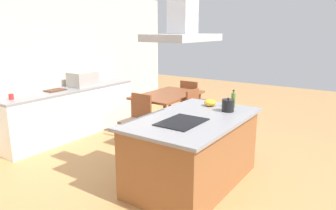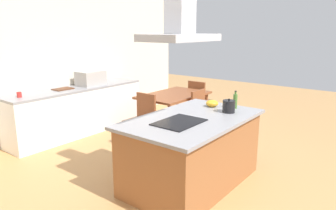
{
  "view_description": "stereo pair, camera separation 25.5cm",
  "coord_description": "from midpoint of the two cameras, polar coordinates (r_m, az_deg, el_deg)",
  "views": [
    {
      "loc": [
        -3.34,
        -1.89,
        1.98
      ],
      "look_at": [
        0.01,
        0.4,
        1.0
      ],
      "focal_mm": 33.57,
      "sensor_mm": 36.0,
      "label": 1
    },
    {
      "loc": [
        -3.19,
        -2.1,
        1.98
      ],
      "look_at": [
        0.01,
        0.4,
        1.0
      ],
      "focal_mm": 33.57,
      "sensor_mm": 36.0,
      "label": 2
    }
  ],
  "objects": [
    {
      "name": "ground",
      "position": [
        5.18,
        -8.35,
        -9.05
      ],
      "size": [
        16.0,
        16.0,
        0.0
      ],
      "primitive_type": "plane",
      "color": "tan"
    },
    {
      "name": "wall_back",
      "position": [
        6.21,
        -20.12,
        6.96
      ],
      "size": [
        7.2,
        0.1,
        2.7
      ],
      "primitive_type": "cube",
      "color": "beige",
      "rests_on": "ground"
    },
    {
      "name": "kitchen_island",
      "position": [
        4.12,
        6.18,
        -8.26
      ],
      "size": [
        1.89,
        1.14,
        0.9
      ],
      "color": "#995B33",
      "rests_on": "ground"
    },
    {
      "name": "cooktop",
      "position": [
        3.74,
        4.01,
        -3.15
      ],
      "size": [
        0.6,
        0.44,
        0.01
      ],
      "primitive_type": "cube",
      "color": "black",
      "rests_on": "kitchen_island"
    },
    {
      "name": "tea_kettle",
      "position": [
        4.27,
        12.67,
        -0.25
      ],
      "size": [
        0.22,
        0.17,
        0.19
      ],
      "color": "black",
      "rests_on": "kitchen_island"
    },
    {
      "name": "olive_oil_bottle",
      "position": [
        4.51,
        13.7,
        0.72
      ],
      "size": [
        0.06,
        0.06,
        0.25
      ],
      "color": "#47722D",
      "rests_on": "kitchen_island"
    },
    {
      "name": "mixing_bowl",
      "position": [
        4.55,
        9.61,
        0.29
      ],
      "size": [
        0.18,
        0.18,
        0.1
      ],
      "primitive_type": "ellipsoid",
      "color": "gold",
      "rests_on": "kitchen_island"
    },
    {
      "name": "back_counter",
      "position": [
        6.27,
        -14.78,
        -0.98
      ],
      "size": [
        2.76,
        0.62,
        0.9
      ],
      "color": "white",
      "rests_on": "ground"
    },
    {
      "name": "countertop_microwave",
      "position": [
        6.35,
        -12.74,
        4.76
      ],
      "size": [
        0.5,
        0.38,
        0.28
      ],
      "primitive_type": "cube",
      "color": "#B2AFAA",
      "rests_on": "back_counter"
    },
    {
      "name": "coffee_mug_red",
      "position": [
        5.59,
        -24.24,
        1.72
      ],
      "size": [
        0.08,
        0.08,
        0.09
      ],
      "primitive_type": "cylinder",
      "color": "red",
      "rests_on": "back_counter"
    },
    {
      "name": "cutting_board",
      "position": [
        6.06,
        -17.4,
        2.79
      ],
      "size": [
        0.34,
        0.24,
        0.02
      ],
      "primitive_type": "cube",
      "color": "#59331E",
      "rests_on": "back_counter"
    },
    {
      "name": "dining_table",
      "position": [
        6.14,
        2.26,
        1.24
      ],
      "size": [
        1.4,
        0.9,
        0.75
      ],
      "color": "brown",
      "rests_on": "ground"
    },
    {
      "name": "chair_facing_island",
      "position": [
        5.82,
        7.56,
        -1.16
      ],
      "size": [
        0.42,
        0.42,
        0.89
      ],
      "color": "brown",
      "rests_on": "ground"
    },
    {
      "name": "chair_at_right_end",
      "position": [
        6.92,
        6.7,
        1.24
      ],
      "size": [
        0.42,
        0.42,
        0.89
      ],
      "color": "brown",
      "rests_on": "ground"
    },
    {
      "name": "chair_at_left_end",
      "position": [
        5.48,
        -3.37,
        -1.99
      ],
      "size": [
        0.42,
        0.42,
        0.89
      ],
      "color": "brown",
      "rests_on": "ground"
    },
    {
      "name": "range_hood",
      "position": [
        3.58,
        4.33,
        15.49
      ],
      "size": [
        0.9,
        0.55,
        0.78
      ],
      "color": "#ADADB2"
    }
  ]
}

